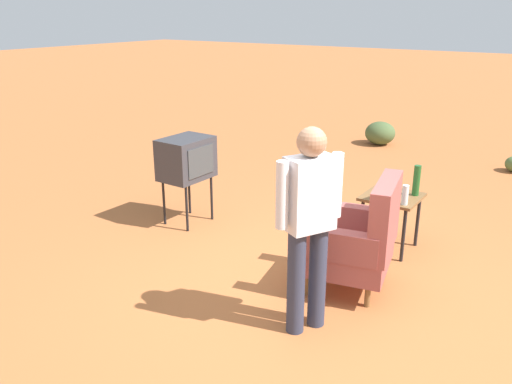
# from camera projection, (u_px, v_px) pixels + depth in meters

# --- Properties ---
(ground_plane) EXTENTS (60.00, 60.00, 0.00)m
(ground_plane) POSITION_uv_depth(u_px,v_px,m) (316.00, 295.00, 4.71)
(ground_plane) COLOR #AD6033
(armchair) EXTENTS (0.91, 0.92, 1.06)m
(armchair) POSITION_uv_depth(u_px,v_px,m) (358.00, 239.00, 4.65)
(armchair) COLOR brown
(armchair) RESTS_ON ground
(side_table) EXTENTS (0.56, 0.56, 0.60)m
(side_table) POSITION_uv_depth(u_px,v_px,m) (392.00, 203.00, 5.46)
(side_table) COLOR black
(side_table) RESTS_ON ground
(tv_on_stand) EXTENTS (0.61, 0.46, 1.03)m
(tv_on_stand) POSITION_uv_depth(u_px,v_px,m) (186.00, 159.00, 6.07)
(tv_on_stand) COLOR black
(tv_on_stand) RESTS_ON ground
(person_standing) EXTENTS (0.52, 0.36, 1.64)m
(person_standing) POSITION_uv_depth(u_px,v_px,m) (309.00, 219.00, 3.92)
(person_standing) COLOR #2D3347
(person_standing) RESTS_ON ground
(bottle_wine_green) EXTENTS (0.07, 0.07, 0.32)m
(bottle_wine_green) POSITION_uv_depth(u_px,v_px,m) (417.00, 180.00, 5.39)
(bottle_wine_green) COLOR #1E5623
(bottle_wine_green) RESTS_ON side_table
(bottle_short_clear) EXTENTS (0.06, 0.06, 0.20)m
(bottle_short_clear) POSITION_uv_depth(u_px,v_px,m) (405.00, 195.00, 5.15)
(bottle_short_clear) COLOR silver
(bottle_short_clear) RESTS_ON side_table
(flower_vase) EXTENTS (0.14, 0.10, 0.27)m
(flower_vase) POSITION_uv_depth(u_px,v_px,m) (391.00, 187.00, 5.23)
(flower_vase) COLOR silver
(flower_vase) RESTS_ON side_table
(shrub_mid) EXTENTS (0.56, 0.56, 0.43)m
(shrub_mid) POSITION_uv_depth(u_px,v_px,m) (380.00, 133.00, 9.87)
(shrub_mid) COLOR #475B33
(shrub_mid) RESTS_ON ground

